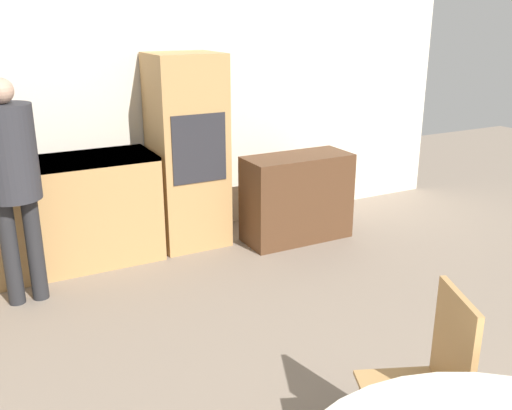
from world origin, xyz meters
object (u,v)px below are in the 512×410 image
person_standing (11,169)px  oven_unit (187,152)px  sideboard (297,198)px  chair_far_right (430,380)px

person_standing → oven_unit: bearing=19.4°
sideboard → person_standing: 2.55m
oven_unit → person_standing: bearing=-160.6°
oven_unit → person_standing: size_ratio=1.05×
person_standing → chair_far_right: bearing=-62.7°
sideboard → chair_far_right: (-1.07, -2.84, 0.12)m
oven_unit → chair_far_right: size_ratio=1.86×
chair_far_right → person_standing: 3.09m
sideboard → person_standing: (-2.47, -0.14, 0.62)m
sideboard → chair_far_right: size_ratio=1.08×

